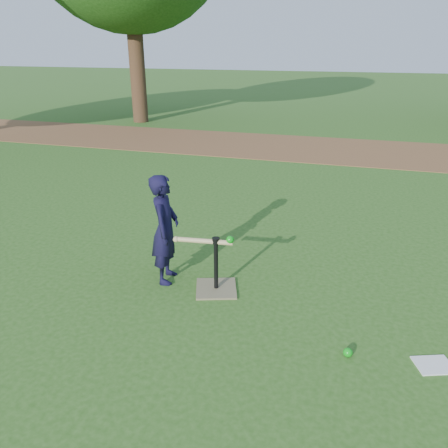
# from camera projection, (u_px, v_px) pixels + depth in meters

# --- Properties ---
(ground) EXTENTS (80.00, 80.00, 0.00)m
(ground) POSITION_uv_depth(u_px,v_px,m) (236.00, 310.00, 4.36)
(ground) COLOR #285116
(ground) RESTS_ON ground
(dirt_strip) EXTENTS (24.00, 3.00, 0.01)m
(dirt_strip) POSITION_uv_depth(u_px,v_px,m) (313.00, 148.00, 11.00)
(dirt_strip) COLOR brown
(dirt_strip) RESTS_ON ground
(child) EXTENTS (0.37, 0.49, 1.22)m
(child) POSITION_uv_depth(u_px,v_px,m) (165.00, 229.00, 4.71)
(child) COLOR black
(child) RESTS_ON ground
(wiffle_ball_ground) EXTENTS (0.08, 0.08, 0.08)m
(wiffle_ball_ground) POSITION_uv_depth(u_px,v_px,m) (348.00, 352.00, 3.71)
(wiffle_ball_ground) COLOR #0D9714
(wiffle_ball_ground) RESTS_ON ground
(clipboard) EXTENTS (0.36, 0.32, 0.01)m
(clipboard) POSITION_uv_depth(u_px,v_px,m) (434.00, 365.00, 3.62)
(clipboard) COLOR white
(clipboard) RESTS_ON ground
(batting_tee) EXTENTS (0.54, 0.54, 0.61)m
(batting_tee) POSITION_uv_depth(u_px,v_px,m) (216.00, 281.00, 4.69)
(batting_tee) COLOR #766B4B
(batting_tee) RESTS_ON ground
(swing_action) EXTENTS (0.65, 0.13, 0.13)m
(swing_action) POSITION_uv_depth(u_px,v_px,m) (207.00, 241.00, 4.51)
(swing_action) COLOR tan
(swing_action) RESTS_ON ground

